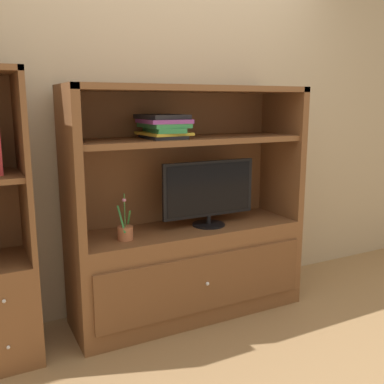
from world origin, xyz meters
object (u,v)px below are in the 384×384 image
Objects in this scene: tv_monitor at (209,192)px; magazine_stack at (163,126)px; media_console at (188,244)px; potted_plant at (125,232)px.

magazine_stack is at bearing 174.45° from tv_monitor.
media_console is at bearing 164.82° from tv_monitor.
tv_monitor is 2.35× the size of potted_plant.
magazine_stack is at bearing 13.51° from potted_plant.
media_console is at bearing 2.26° from magazine_stack.
potted_plant is 0.70m from magazine_stack.
media_console is 4.49× the size of magazine_stack.
magazine_stack is (0.29, 0.07, 0.63)m from potted_plant.
media_console is 0.39m from tv_monitor.
media_console is 0.51m from potted_plant.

